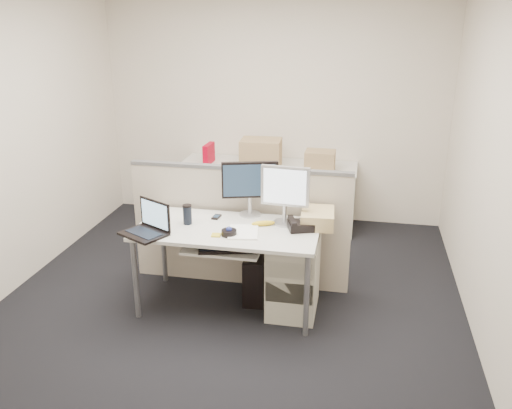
% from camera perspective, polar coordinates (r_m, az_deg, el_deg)
% --- Properties ---
extents(floor, '(4.00, 4.50, 0.01)m').
position_cam_1_polar(floor, '(4.80, -2.84, -10.59)').
color(floor, black).
rests_on(floor, ground).
extents(wall_back, '(4.00, 0.02, 2.70)m').
position_cam_1_polar(wall_back, '(6.43, 1.85, 10.29)').
color(wall_back, beige).
rests_on(wall_back, ground).
extents(wall_front, '(4.00, 0.02, 2.70)m').
position_cam_1_polar(wall_front, '(2.30, -17.18, -9.13)').
color(wall_front, beige).
rests_on(wall_front, ground).
extents(wall_right, '(0.02, 4.50, 2.70)m').
position_cam_1_polar(wall_right, '(4.26, 24.01, 3.47)').
color(wall_right, beige).
rests_on(wall_right, ground).
extents(desk, '(1.50, 0.75, 0.73)m').
position_cam_1_polar(desk, '(4.49, -2.99, -3.23)').
color(desk, white).
rests_on(desk, floor).
extents(keyboard_tray, '(0.62, 0.32, 0.02)m').
position_cam_1_polar(keyboard_tray, '(4.35, -3.55, -4.68)').
color(keyboard_tray, white).
rests_on(keyboard_tray, desk).
extents(drawer_pedestal, '(0.40, 0.55, 0.65)m').
position_cam_1_polar(drawer_pedestal, '(4.59, 3.97, -7.40)').
color(drawer_pedestal, beige).
rests_on(drawer_pedestal, floor).
extents(cubicle_partition, '(2.00, 0.06, 1.10)m').
position_cam_1_polar(cubicle_partition, '(4.94, -1.71, -2.45)').
color(cubicle_partition, '#B2A493').
rests_on(cubicle_partition, floor).
extents(back_counter, '(2.00, 0.60, 0.72)m').
position_cam_1_polar(back_counter, '(6.37, 1.28, 0.99)').
color(back_counter, beige).
rests_on(back_counter, floor).
extents(monitor_main, '(0.52, 0.31, 0.48)m').
position_cam_1_polar(monitor_main, '(4.65, -0.65, 1.66)').
color(monitor_main, black).
rests_on(monitor_main, desk).
extents(monitor_small, '(0.42, 0.23, 0.49)m').
position_cam_1_polar(monitor_small, '(4.47, 3.07, 0.91)').
color(monitor_small, '#B7B7BC').
rests_on(monitor_small, desk).
extents(laptop, '(0.43, 0.39, 0.26)m').
position_cam_1_polar(laptop, '(4.36, -11.86, -1.60)').
color(laptop, black).
rests_on(laptop, desk).
extents(trackball, '(0.15, 0.15, 0.05)m').
position_cam_1_polar(trackball, '(4.31, -2.86, -2.98)').
color(trackball, black).
rests_on(trackball, desk).
extents(desk_phone, '(0.26, 0.23, 0.07)m').
position_cam_1_polar(desk_phone, '(4.43, 4.80, -2.24)').
color(desk_phone, black).
rests_on(desk_phone, desk).
extents(paper_stack, '(0.28, 0.33, 0.01)m').
position_cam_1_polar(paper_stack, '(4.36, -1.34, -2.92)').
color(paper_stack, white).
rests_on(paper_stack, desk).
extents(sticky_pad, '(0.08, 0.08, 0.01)m').
position_cam_1_polar(sticky_pad, '(4.32, -4.23, -3.23)').
color(sticky_pad, gold).
rests_on(sticky_pad, desk).
extents(travel_mug, '(0.08, 0.08, 0.16)m').
position_cam_1_polar(travel_mug, '(4.55, -7.23, -1.11)').
color(travel_mug, black).
rests_on(travel_mug, desk).
extents(banana, '(0.20, 0.12, 0.04)m').
position_cam_1_polar(banana, '(4.49, 0.77, -1.98)').
color(banana, yellow).
rests_on(banana, desk).
extents(cellphone, '(0.07, 0.11, 0.01)m').
position_cam_1_polar(cellphone, '(4.68, -4.19, -1.31)').
color(cellphone, black).
rests_on(cellphone, desk).
extents(manila_folders, '(0.29, 0.36, 0.13)m').
position_cam_1_polar(manila_folders, '(4.52, 6.50, -1.42)').
color(manila_folders, tan).
rests_on(manila_folders, desk).
extents(keyboard, '(0.48, 0.27, 0.03)m').
position_cam_1_polar(keyboard, '(4.30, -3.05, -4.67)').
color(keyboard, black).
rests_on(keyboard, keyboard_tray).
extents(pc_tower_desk, '(0.21, 0.46, 0.42)m').
position_cam_1_polar(pc_tower_desk, '(4.82, 0.01, -7.44)').
color(pc_tower_desk, black).
rests_on(pc_tower_desk, floor).
extents(pc_tower_spare_dark, '(0.26, 0.49, 0.43)m').
position_cam_1_polar(pc_tower_spare_dark, '(6.75, -8.98, 0.60)').
color(pc_tower_spare_dark, black).
rests_on(pc_tower_spare_dark, floor).
extents(pc_tower_spare_silver, '(0.35, 0.48, 0.42)m').
position_cam_1_polar(pc_tower_spare_silver, '(6.87, -10.13, 0.78)').
color(pc_tower_spare_silver, '#B7B7BC').
rests_on(pc_tower_spare_silver, floor).
extents(cardboard_box_left, '(0.46, 0.35, 0.33)m').
position_cam_1_polar(cardboard_box_left, '(6.11, 0.52, 5.34)').
color(cardboard_box_left, tan).
rests_on(cardboard_box_left, back_counter).
extents(cardboard_box_right, '(0.33, 0.26, 0.23)m').
position_cam_1_polar(cardboard_box_right, '(6.04, 6.75, 4.54)').
color(cardboard_box_right, tan).
rests_on(cardboard_box_right, back_counter).
extents(red_binder, '(0.07, 0.27, 0.25)m').
position_cam_1_polar(red_binder, '(6.28, -4.99, 5.27)').
color(red_binder, '#B30019').
rests_on(red_binder, back_counter).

